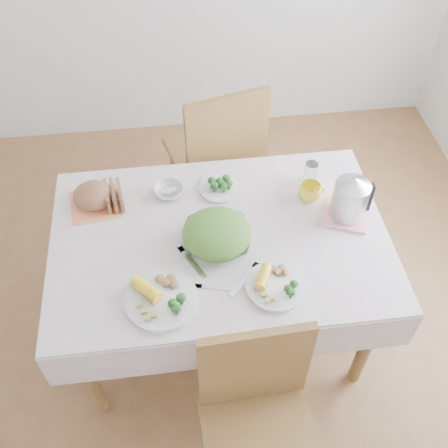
{
  "coord_description": "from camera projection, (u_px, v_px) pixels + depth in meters",
  "views": [
    {
      "loc": [
        -0.17,
        -1.48,
        2.55
      ],
      "look_at": [
        0.02,
        0.02,
        0.82
      ],
      "focal_mm": 42.0,
      "sensor_mm": 36.0,
      "label": 1
    }
  ],
  "objects": [
    {
      "name": "glass_tumbler",
      "position": [
        311.0,
        172.0,
        2.51
      ],
      "size": [
        0.08,
        0.08,
        0.12
      ],
      "primitive_type": "cylinder",
      "rotation": [
        0.0,
        0.0,
        -0.29
      ],
      "color": "white",
      "rests_on": "tablecloth"
    },
    {
      "name": "electric_kettle",
      "position": [
        350.0,
        197.0,
        2.32
      ],
      "size": [
        0.19,
        0.19,
        0.22
      ],
      "primitive_type": "cylinder",
      "rotation": [
        0.0,
        0.0,
        -0.24
      ],
      "color": "#B2B5BA",
      "rests_on": "pink_tray"
    },
    {
      "name": "fork_right",
      "position": [
        244.0,
        279.0,
        2.17
      ],
      "size": [
        0.15,
        0.17,
        0.0
      ],
      "primitive_type": "cube",
      "rotation": [
        0.0,
        0.0,
        -0.73
      ],
      "color": "silver",
      "rests_on": "tablecloth"
    },
    {
      "name": "broccoli_plate",
      "position": [
        219.0,
        188.0,
        2.52
      ],
      "size": [
        0.23,
        0.23,
        0.02
      ],
      "primitive_type": "cylinder",
      "rotation": [
        0.0,
        0.0,
        -0.21
      ],
      "color": "beige",
      "rests_on": "tablecloth"
    },
    {
      "name": "napkin",
      "position": [
        96.0,
        204.0,
        2.46
      ],
      "size": [
        0.25,
        0.25,
        0.0
      ],
      "primitive_type": "cube",
      "rotation": [
        0.0,
        0.0,
        0.12
      ],
      "color": "#FF8D4F",
      "rests_on": "tablecloth"
    },
    {
      "name": "salad_bowl",
      "position": [
        217.0,
        238.0,
        2.28
      ],
      "size": [
        0.3,
        0.3,
        0.07
      ],
      "primitive_type": "imported",
      "rotation": [
        0.0,
        0.0,
        -0.05
      ],
      "color": "white",
      "rests_on": "tablecloth"
    },
    {
      "name": "chair_near",
      "position": [
        262.0,
        446.0,
        2.02
      ],
      "size": [
        0.46,
        0.46,
        0.98
      ],
      "primitive_type": "cube",
      "rotation": [
        0.0,
        0.0,
        0.04
      ],
      "color": "brown",
      "rests_on": "floor"
    },
    {
      "name": "knife",
      "position": [
        217.0,
        287.0,
        2.15
      ],
      "size": [
        0.18,
        0.06,
        0.0
      ],
      "primitive_type": "cube",
      "rotation": [
        0.0,
        0.0,
        1.36
      ],
      "color": "silver",
      "rests_on": "tablecloth"
    },
    {
      "name": "fruit_bowl",
      "position": [
        169.0,
        191.0,
        2.49
      ],
      "size": [
        0.18,
        0.18,
        0.04
      ],
      "primitive_type": "imported",
      "rotation": [
        0.0,
        0.0,
        0.39
      ],
      "color": "white",
      "rests_on": "tablecloth"
    },
    {
      "name": "dining_table",
      "position": [
        221.0,
        286.0,
        2.62
      ],
      "size": [
        1.4,
        0.9,
        0.75
      ],
      "primitive_type": "cube",
      "color": "brown",
      "rests_on": "floor"
    },
    {
      "name": "bread_loaf",
      "position": [
        93.0,
        196.0,
        2.41
      ],
      "size": [
        0.24,
        0.23,
        0.11
      ],
      "primitive_type": "ellipsoid",
      "rotation": [
        0.0,
        0.0,
        0.38
      ],
      "color": "brown",
      "rests_on": "napkin"
    },
    {
      "name": "tablecloth",
      "position": [
        220.0,
        237.0,
        2.33
      ],
      "size": [
        1.5,
        1.0,
        0.01
      ],
      "primitive_type": "cube",
      "color": "silver",
      "rests_on": "dining_table"
    },
    {
      "name": "fork_left",
      "position": [
        192.0,
        262.0,
        2.23
      ],
      "size": [
        0.12,
        0.19,
        0.0
      ],
      "primitive_type": "cube",
      "rotation": [
        0.0,
        0.0,
        0.49
      ],
      "color": "silver",
      "rests_on": "tablecloth"
    },
    {
      "name": "pink_tray",
      "position": [
        346.0,
        214.0,
        2.41
      ],
      "size": [
        0.26,
        0.26,
        0.02
      ],
      "primitive_type": "cube",
      "rotation": [
        0.0,
        0.0,
        -0.39
      ],
      "color": "pink",
      "rests_on": "tablecloth"
    },
    {
      "name": "yellow_mug",
      "position": [
        310.0,
        191.0,
        2.46
      ],
      "size": [
        0.13,
        0.13,
        0.08
      ],
      "primitive_type": "imported",
      "rotation": [
        0.0,
        0.0,
        0.26
      ],
      "color": "yellow",
      "rests_on": "tablecloth"
    },
    {
      "name": "dinner_plate_left",
      "position": [
        162.0,
        300.0,
        2.09
      ],
      "size": [
        0.38,
        0.38,
        0.02
      ],
      "primitive_type": "cylinder",
      "rotation": [
        0.0,
        0.0,
        0.38
      ],
      "color": "white",
      "rests_on": "tablecloth"
    },
    {
      "name": "chair_far",
      "position": [
        213.0,
        160.0,
        3.11
      ],
      "size": [
        0.58,
        0.58,
        1.06
      ],
      "primitive_type": "cube",
      "rotation": [
        0.0,
        0.0,
        3.4
      ],
      "color": "brown",
      "rests_on": "floor"
    },
    {
      "name": "floor",
      "position": [
        221.0,
        324.0,
        2.9
      ],
      "size": [
        3.6,
        3.6,
        0.0
      ],
      "primitive_type": "plane",
      "color": "brown",
      "rests_on": "ground"
    },
    {
      "name": "dinner_plate_right",
      "position": [
        275.0,
        286.0,
        2.14
      ],
      "size": [
        0.35,
        0.35,
        0.02
      ],
      "primitive_type": "cylinder",
      "rotation": [
        0.0,
        0.0,
        -0.79
      ],
      "color": "white",
      "rests_on": "tablecloth"
    }
  ]
}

